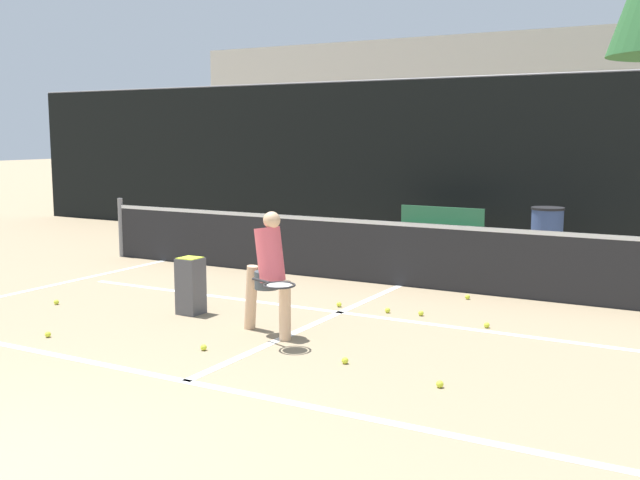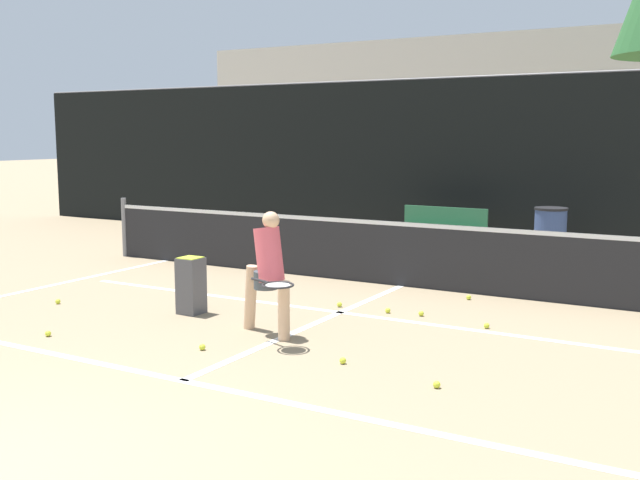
{
  "view_description": "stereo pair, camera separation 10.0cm",
  "coord_description": "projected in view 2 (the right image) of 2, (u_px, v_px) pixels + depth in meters",
  "views": [
    {
      "loc": [
        4.24,
        -2.38,
        2.22
      ],
      "look_at": [
        -0.12,
        5.45,
        0.95
      ],
      "focal_mm": 42.0,
      "sensor_mm": 36.0,
      "label": 1
    },
    {
      "loc": [
        4.32,
        -2.33,
        2.22
      ],
      "look_at": [
        -0.12,
        5.45,
        0.95
      ],
      "focal_mm": 42.0,
      "sensor_mm": 36.0,
      "label": 2
    }
  ],
  "objects": [
    {
      "name": "tennis_ball_scattered_9",
      "position": [
        487.0,
        326.0,
        8.62
      ],
      "size": [
        0.07,
        0.07,
        0.07
      ],
      "primitive_type": "sphere",
      "color": "#D1E033",
      "rests_on": "ground"
    },
    {
      "name": "net",
      "position": [
        402.0,
        252.0,
        10.95
      ],
      "size": [
        11.09,
        0.09,
        1.07
      ],
      "color": "slate",
      "rests_on": "ground"
    },
    {
      "name": "fence_back",
      "position": [
        490.0,
        163.0,
        14.41
      ],
      "size": [
        24.0,
        0.06,
        3.33
      ],
      "color": "black",
      "rests_on": "ground"
    },
    {
      "name": "tennis_ball_scattered_7",
      "position": [
        339.0,
        304.0,
        9.68
      ],
      "size": [
        0.07,
        0.07,
        0.07
      ],
      "primitive_type": "sphere",
      "color": "#D1E033",
      "rests_on": "ground"
    },
    {
      "name": "court_service_line",
      "position": [
        340.0,
        312.0,
        9.38
      ],
      "size": [
        8.25,
        0.1,
        0.01
      ],
      "primitive_type": "cube",
      "color": "white",
      "rests_on": "ground"
    },
    {
      "name": "tennis_ball_scattered_10",
      "position": [
        437.0,
        385.0,
        6.59
      ],
      "size": [
        0.07,
        0.07,
        0.07
      ],
      "primitive_type": "sphere",
      "color": "#D1E033",
      "rests_on": "ground"
    },
    {
      "name": "court_sideline_left",
      "position": [
        55.0,
        284.0,
        11.12
      ],
      "size": [
        0.1,
        5.94,
        0.01
      ],
      "primitive_type": "cube",
      "color": "white",
      "rests_on": "ground"
    },
    {
      "name": "trash_bin",
      "position": [
        550.0,
        235.0,
        12.98
      ],
      "size": [
        0.57,
        0.57,
        0.96
      ],
      "color": "#384C7F",
      "rests_on": "ground"
    },
    {
      "name": "court_center_mark",
      "position": [
        318.0,
        322.0,
        8.9
      ],
      "size": [
        0.1,
        4.94,
        0.01
      ],
      "primitive_type": "cube",
      "color": "white",
      "rests_on": "ground"
    },
    {
      "name": "tennis_ball_scattered_8",
      "position": [
        421.0,
        313.0,
        9.2
      ],
      "size": [
        0.07,
        0.07,
        0.07
      ],
      "primitive_type": "sphere",
      "color": "#D1E033",
      "rests_on": "ground"
    },
    {
      "name": "tennis_ball_scattered_5",
      "position": [
        388.0,
        310.0,
        9.35
      ],
      "size": [
        0.07,
        0.07,
        0.07
      ],
      "primitive_type": "sphere",
      "color": "#D1E033",
      "rests_on": "ground"
    },
    {
      "name": "tennis_ball_scattered_0",
      "position": [
        343.0,
        361.0,
        7.28
      ],
      "size": [
        0.07,
        0.07,
        0.07
      ],
      "primitive_type": "sphere",
      "color": "#D1E033",
      "rests_on": "ground"
    },
    {
      "name": "tennis_ball_scattered_6",
      "position": [
        48.0,
        334.0,
        8.27
      ],
      "size": [
        0.07,
        0.07,
        0.07
      ],
      "primitive_type": "sphere",
      "color": "#D1E033",
      "rests_on": "ground"
    },
    {
      "name": "player_practicing",
      "position": [
        268.0,
        269.0,
        8.23
      ],
      "size": [
        1.02,
        0.8,
        1.39
      ],
      "rotation": [
        0.0,
        0.0,
        -0.34
      ],
      "color": "#DBAD84",
      "rests_on": "ground"
    },
    {
      "name": "courtside_bench",
      "position": [
        443.0,
        228.0,
        14.03
      ],
      "size": [
        1.66,
        0.41,
        0.86
      ],
      "rotation": [
        0.0,
        0.0,
        -0.02
      ],
      "color": "#33724C",
      "rests_on": "ground"
    },
    {
      "name": "tennis_ball_scattered_4",
      "position": [
        202.0,
        347.0,
        7.75
      ],
      "size": [
        0.07,
        0.07,
        0.07
      ],
      "primitive_type": "sphere",
      "color": "#D1E033",
      "rests_on": "ground"
    },
    {
      "name": "parked_car",
      "position": [
        377.0,
        196.0,
        18.99
      ],
      "size": [
        1.87,
        4.56,
        1.55
      ],
      "color": "maroon",
      "rests_on": "ground"
    },
    {
      "name": "tennis_ball_scattered_3",
      "position": [
        469.0,
        297.0,
        10.11
      ],
      "size": [
        0.07,
        0.07,
        0.07
      ],
      "primitive_type": "sphere",
      "color": "#D1E033",
      "rests_on": "ground"
    },
    {
      "name": "tennis_ball_scattered_2",
      "position": [
        58.0,
        301.0,
        9.86
      ],
      "size": [
        0.07,
        0.07,
        0.07
      ],
      "primitive_type": "sphere",
      "color": "#D1E033",
      "rests_on": "ground"
    },
    {
      "name": "building_far",
      "position": [
        620.0,
        111.0,
        28.15
      ],
      "size": [
        36.0,
        2.4,
        6.14
      ],
      "primitive_type": "cube",
      "color": "beige",
      "rests_on": "ground"
    },
    {
      "name": "court_baseline_near",
      "position": [
        183.0,
        381.0,
        6.78
      ],
      "size": [
        11.0,
        0.1,
        0.01
      ],
      "primitive_type": "cube",
      "color": "white",
      "rests_on": "ground"
    },
    {
      "name": "ball_hopper",
      "position": [
        191.0,
        284.0,
        9.3
      ],
      "size": [
        0.28,
        0.28,
        0.71
      ],
      "color": "#4C4C51",
      "rests_on": "ground"
    }
  ]
}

